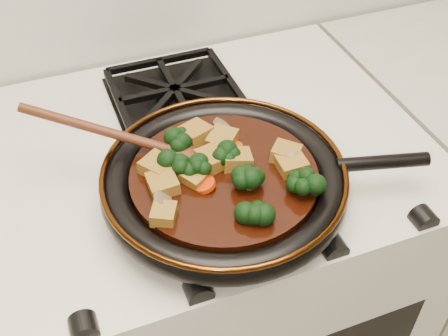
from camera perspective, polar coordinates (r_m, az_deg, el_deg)
name	(u,v)px	position (r m, az deg, el deg)	size (l,w,h in m)	color
stove	(206,297)	(1.29, -1.83, -12.96)	(0.76, 0.60, 0.90)	beige
burner_grate_front	(230,195)	(0.85, 0.66, -2.75)	(0.23, 0.23, 0.03)	black
burner_grate_back	(175,94)	(1.05, -4.98, 7.54)	(0.23, 0.23, 0.03)	black
skillet	(225,181)	(0.83, 0.14, -1.31)	(0.48, 0.36, 0.05)	black
braising_sauce	(224,178)	(0.82, 0.00, -1.07)	(0.28, 0.28, 0.02)	black
tofu_cube_0	(237,160)	(0.83, 1.31, 0.86)	(0.04, 0.04, 0.02)	olive
tofu_cube_1	(223,140)	(0.86, -0.15, 2.90)	(0.04, 0.04, 0.02)	olive
tofu_cube_2	(163,184)	(0.79, -6.24, -1.63)	(0.04, 0.04, 0.02)	olive
tofu_cube_3	(164,214)	(0.76, -6.14, -4.68)	(0.04, 0.03, 0.02)	olive
tofu_cube_4	(196,134)	(0.87, -2.91, 3.51)	(0.04, 0.04, 0.02)	olive
tofu_cube_5	(286,154)	(0.84, 6.31, 1.45)	(0.04, 0.04, 0.02)	olive
tofu_cube_6	(195,176)	(0.80, -2.98, -0.83)	(0.04, 0.03, 0.02)	olive
tofu_cube_7	(157,167)	(0.82, -6.80, 0.14)	(0.04, 0.04, 0.02)	olive
tofu_cube_8	(203,164)	(0.82, -2.14, 0.45)	(0.03, 0.03, 0.02)	olive
tofu_cube_9	(201,169)	(0.81, -2.38, -0.09)	(0.04, 0.03, 0.02)	olive
tofu_cube_10	(291,165)	(0.82, 6.86, 0.35)	(0.04, 0.04, 0.02)	olive
tofu_cube_11	(214,159)	(0.83, -1.04, 0.96)	(0.04, 0.04, 0.02)	olive
broccoli_floret_0	(255,216)	(0.75, 3.15, -4.90)	(0.06, 0.06, 0.05)	black
broccoli_floret_1	(198,170)	(0.81, -2.66, -0.17)	(0.06, 0.06, 0.05)	black
broccoli_floret_2	(227,156)	(0.83, 0.32, 1.19)	(0.06, 0.06, 0.05)	black
broccoli_floret_3	(302,186)	(0.79, 7.90, -1.87)	(0.06, 0.06, 0.05)	black
broccoli_floret_4	(178,168)	(0.81, -4.70, -0.05)	(0.06, 0.06, 0.05)	black
broccoli_floret_5	(250,181)	(0.79, 2.69, -1.33)	(0.06, 0.06, 0.06)	black
broccoli_floret_6	(182,141)	(0.86, -4.32, 2.74)	(0.06, 0.06, 0.05)	black
carrot_coin_0	(234,145)	(0.86, 1.00, 2.38)	(0.03, 0.03, 0.01)	red
carrot_coin_1	(155,170)	(0.82, -7.07, -0.25)	(0.03, 0.03, 0.01)	red
carrot_coin_2	(205,185)	(0.79, -1.97, -1.71)	(0.03, 0.03, 0.01)	red
carrot_coin_3	(287,155)	(0.84, 6.42, 1.35)	(0.03, 0.03, 0.01)	red
mushroom_slice_0	(290,157)	(0.84, 6.75, 1.07)	(0.03, 0.03, 0.01)	brown
mushroom_slice_1	(165,201)	(0.77, -6.03, -3.37)	(0.04, 0.04, 0.01)	brown
mushroom_slice_2	(223,126)	(0.89, -0.09, 4.31)	(0.03, 0.03, 0.01)	brown
wooden_spoon	(135,140)	(0.85, -9.06, 2.85)	(0.15, 0.10, 0.24)	#48200F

